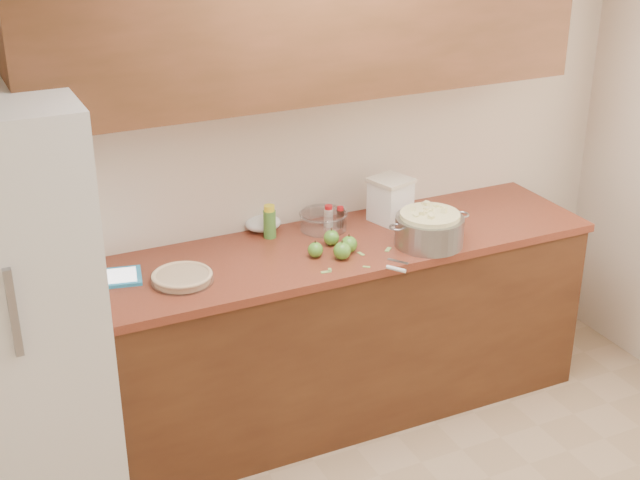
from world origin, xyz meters
name	(u,v)px	position (x,y,z in m)	size (l,w,h in m)	color
room_shell	(528,311)	(0.00, 0.00, 1.30)	(3.60, 3.60, 3.60)	tan
counter_run	(325,331)	(0.00, 1.48, 0.46)	(2.64, 0.68, 0.92)	#542E17
upper_cabinets	(310,18)	(0.00, 1.63, 1.95)	(2.60, 0.34, 0.70)	brown
fridge	(7,317)	(-1.44, 1.44, 0.90)	(0.70, 0.70, 1.80)	silver
pie	(182,277)	(-0.72, 1.40, 0.94)	(0.27, 0.27, 0.04)	silver
colander	(429,229)	(0.45, 1.28, 1.00)	(0.43, 0.32, 0.16)	gray
flour_canister	(390,199)	(0.43, 1.61, 1.03)	(0.22, 0.22, 0.22)	white
tablet	(113,278)	(-0.98, 1.55, 0.93)	(0.27, 0.23, 0.02)	#288EC2
paring_knife	(396,268)	(0.18, 1.11, 0.93)	(0.13, 0.17, 0.02)	gray
lemon_bottle	(270,222)	(-0.20, 1.68, 1.00)	(0.06, 0.06, 0.16)	#4C8C38
cinnamon_shaker	(329,216)	(0.12, 1.68, 0.97)	(0.04, 0.04, 0.11)	beige
vanilla_bottle	(340,217)	(0.17, 1.65, 0.97)	(0.04, 0.04, 0.10)	black
mixing_bowl	(323,220)	(0.08, 1.66, 0.97)	(0.24, 0.24, 0.09)	silver
paper_towel	(263,223)	(-0.19, 1.77, 0.96)	(0.18, 0.15, 0.07)	white
apple_left	(315,250)	(-0.09, 1.38, 0.96)	(0.07, 0.07, 0.08)	#52962C
apple_center	(331,238)	(0.03, 1.47, 0.96)	(0.07, 0.07, 0.09)	#52962C
apple_front	(342,251)	(0.01, 1.31, 0.96)	(0.08, 0.08, 0.09)	#52962C
apple_extra	(349,244)	(0.07, 1.37, 0.96)	(0.08, 0.08, 0.09)	#52962C
peel_a	(366,267)	(0.07, 1.19, 0.92)	(0.03, 0.01, 0.00)	#93BC5B
peel_b	(326,272)	(-0.12, 1.22, 0.92)	(0.05, 0.02, 0.00)	#93BC5B
peel_c	(330,270)	(-0.09, 1.23, 0.92)	(0.03, 0.01, 0.00)	#93BC5B
peel_d	(361,254)	(0.11, 1.32, 0.92)	(0.04, 0.02, 0.00)	#93BC5B
peel_e	(388,249)	(0.24, 1.31, 0.92)	(0.05, 0.02, 0.00)	#93BC5B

